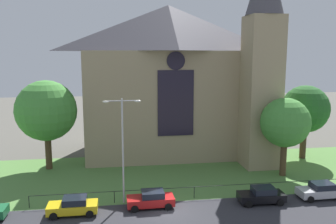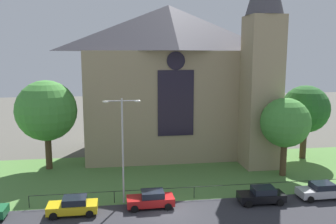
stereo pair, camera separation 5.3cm
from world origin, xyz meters
name	(u,v)px [view 1 (the left image)]	position (x,y,z in m)	size (l,w,h in m)	color
ground	(156,174)	(0.00, 10.00, 0.00)	(160.00, 160.00, 0.00)	#56544C
road_asphalt	(172,222)	(0.00, -2.00, 0.00)	(120.00, 8.00, 0.01)	#2D2D33
grass_verge	(158,180)	(0.00, 8.00, 0.00)	(120.00, 20.00, 0.01)	#517F3D
church_building	(175,79)	(3.61, 18.54, 10.27)	(23.20, 16.20, 26.00)	tan
iron_railing	(194,188)	(2.84, 2.50, 0.97)	(30.17, 0.07, 1.13)	black
tree_left_far	(46,111)	(-12.42, 13.77, 7.02)	(7.11, 7.11, 10.61)	#4C3823
tree_right_near	(285,123)	(14.18, 7.39, 6.05)	(5.50, 5.50, 8.84)	#4C3823
tree_right_far	(305,109)	(19.96, 13.51, 6.50)	(6.16, 6.16, 9.63)	#423021
streetlamp_near	(123,139)	(-3.82, 2.40, 6.03)	(3.37, 0.26, 9.70)	#B2B2B7
parked_car_yellow	(73,206)	(-8.16, 0.61, 0.74)	(4.20, 2.03, 1.51)	gold
parked_car_red	(151,199)	(-1.44, 1.07, 0.74)	(4.22, 2.05, 1.51)	#B21919
parked_car_black	(262,195)	(8.74, 0.50, 0.74)	(4.26, 2.14, 1.51)	black
parked_car_silver	(320,191)	(14.74, 0.74, 0.74)	(4.21, 2.05, 1.51)	#B7B7BC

